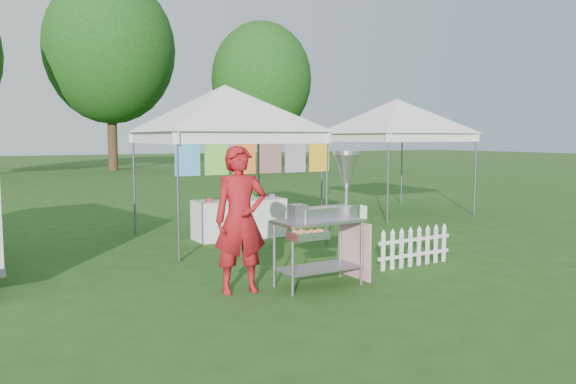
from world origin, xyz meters
TOP-DOWN VIEW (x-y plane):
  - ground at (0.00, 0.00)m, footprint 120.00×120.00m
  - canopy_main at (0.00, 3.49)m, footprint 4.24×4.24m
  - canopy_right at (5.50, 5.00)m, footprint 4.24×4.24m
  - tree_mid at (3.00, 28.00)m, footprint 7.60×7.60m
  - tree_right at (10.00, 22.00)m, footprint 5.60×5.60m
  - donut_cart at (-0.06, -0.29)m, footprint 1.31×0.91m
  - vendor at (-1.29, -0.06)m, footprint 0.76×0.56m
  - picket_fence at (1.68, -0.03)m, footprint 1.44×0.05m
  - display_table at (0.32, 3.57)m, footprint 1.80×0.70m

SIDE VIEW (x-z plane):
  - ground at x=0.00m, z-range 0.00..0.00m
  - picket_fence at x=1.68m, z-range 0.01..0.57m
  - display_table at x=0.32m, z-range 0.00..0.77m
  - vendor at x=-1.29m, z-range 0.00..1.90m
  - donut_cart at x=-0.06m, z-range 0.16..1.98m
  - canopy_main at x=0.00m, z-range 1.26..4.71m
  - canopy_right at x=5.50m, z-range 1.27..4.72m
  - tree_right at x=10.00m, z-range 0.97..9.39m
  - tree_mid at x=3.00m, z-range 1.38..12.90m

